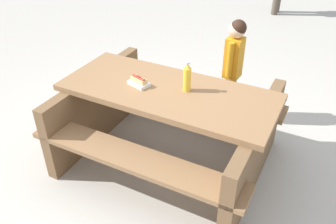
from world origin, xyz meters
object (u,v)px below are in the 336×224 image
(picnic_table, at_px, (168,120))
(child_in_coat, at_px, (234,58))
(hotdog_tray, at_px, (139,82))
(soda_bottle, at_px, (187,77))

(picnic_table, xyz_separation_m, child_in_coat, (-0.29, -0.92, 0.26))
(hotdog_tray, distance_m, child_in_coat, 1.11)
(picnic_table, height_order, hotdog_tray, hotdog_tray)
(picnic_table, bearing_deg, child_in_coat, -107.42)
(soda_bottle, bearing_deg, hotdog_tray, 12.78)
(picnic_table, xyz_separation_m, soda_bottle, (-0.15, -0.05, 0.43))
(picnic_table, height_order, child_in_coat, child_in_coat)
(soda_bottle, xyz_separation_m, child_in_coat, (-0.14, -0.87, -0.17))
(picnic_table, bearing_deg, hotdog_tray, 8.94)
(picnic_table, distance_m, hotdog_tray, 0.42)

